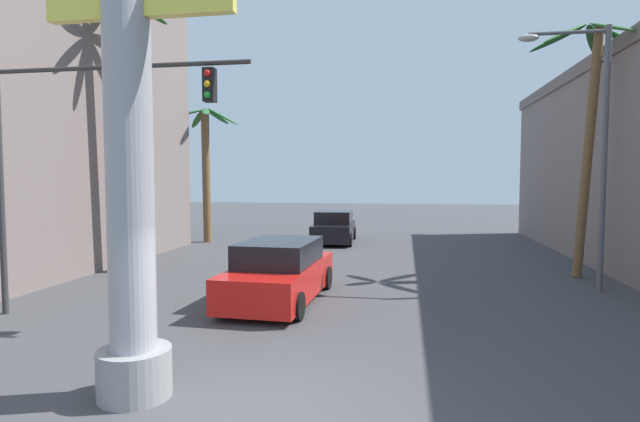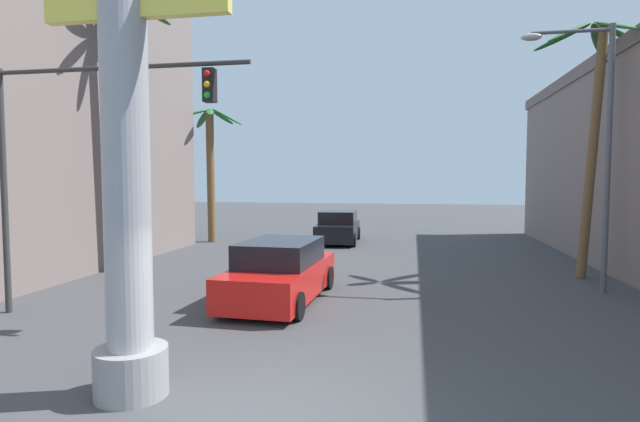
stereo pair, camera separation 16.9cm
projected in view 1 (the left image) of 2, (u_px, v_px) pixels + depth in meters
The scene contains 9 objects.
ground_plane at pixel (346, 276), 16.13m from camera, with size 94.74×94.74×0.00m, color #424244.
neon_sign_pole at pixel (127, 21), 6.83m from camera, with size 3.06×1.04×10.84m.
street_lamp at pixel (591, 133), 13.67m from camera, with size 2.41×0.28×7.27m.
traffic_light_mast at pixel (76, 136), 10.98m from camera, with size 6.04×0.32×5.63m.
car_lead at pixel (280, 272), 12.75m from camera, with size 2.17×4.71×1.56m.
car_far at pixel (334, 228), 24.48m from camera, with size 2.10×4.34×1.56m.
palm_tree_far_left at pixel (206, 161), 24.46m from camera, with size 3.00×3.21×6.62m.
palm_tree_mid_left at pixel (123, 108), 16.38m from camera, with size 3.27×3.16×9.10m.
palm_tree_mid_right at pixel (588, 110), 15.66m from camera, with size 3.38×3.25×8.05m.
Camera 1 is at (1.89, -5.87, 3.13)m, focal length 28.00 mm.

